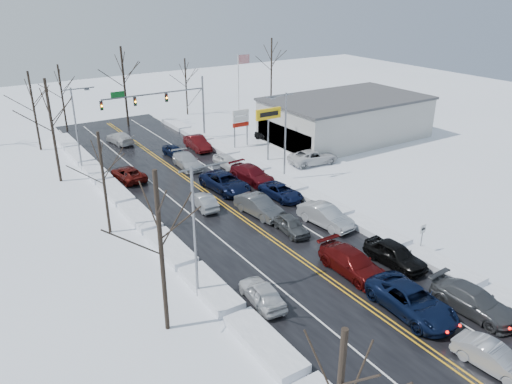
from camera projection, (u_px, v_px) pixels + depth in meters
ground at (271, 238)px, 39.90m from camera, size 160.00×160.00×0.00m
road_surface at (257, 228)px, 41.45m from camera, size 14.00×84.00×0.01m
snow_bank_left at (173, 253)px, 37.66m from camera, size 1.92×72.00×0.57m
snow_bank_right at (328, 208)px, 45.24m from camera, size 1.92×72.00×0.57m
traffic_signal_mast at (166, 101)px, 61.19m from camera, size 13.28×0.39×8.00m
tires_plus_sign at (268, 117)px, 55.59m from camera, size 3.20×0.34×6.00m
used_vehicles_sign at (241, 120)px, 60.90m from camera, size 2.20×0.22×4.65m
speed_limit_sign at (422, 233)px, 37.15m from camera, size 0.55×0.09×2.35m
flagpole at (240, 85)px, 68.41m from camera, size 1.87×1.20×10.00m
dealership_building at (345, 118)px, 64.77m from camera, size 20.40×12.40×5.30m
streetlight_ne at (284, 130)px, 49.72m from camera, size 3.20×0.25×9.00m
streetlight_sw at (197, 222)px, 30.60m from camera, size 3.20×0.25×9.00m
streetlight_nw at (77, 123)px, 52.31m from camera, size 3.20×0.25×9.00m
tree_left_b at (159, 222)px, 26.81m from camera, size 4.00×4.00×10.00m
tree_left_c at (102, 164)px, 38.56m from camera, size 3.40×3.40×8.50m
tree_left_d at (50, 111)px, 48.52m from camera, size 4.20×4.20×10.50m
tree_left_e at (32, 96)px, 58.30m from camera, size 3.80×3.80×9.50m
tree_far_b at (60, 85)px, 66.25m from camera, size 3.60×3.60×9.00m
tree_far_c at (123, 71)px, 68.14m from camera, size 4.40×4.40×11.00m
tree_far_d at (186, 76)px, 74.97m from camera, size 3.40×3.40×8.50m
tree_far_e at (272, 58)px, 82.79m from camera, size 4.20×4.20×10.50m
queued_car_1 at (491, 368)px, 26.44m from camera, size 1.89×4.34×1.39m
queued_car_2 at (410, 312)px, 30.95m from camera, size 3.17×6.27×1.70m
queued_car_3 at (352, 273)px, 35.14m from camera, size 2.40×5.74×1.66m
queued_car_4 at (291, 232)px, 40.86m from camera, size 1.96×4.16×1.38m
queued_car_5 at (259, 215)px, 43.91m from camera, size 2.39×5.31×1.69m
queued_car_6 at (225, 190)px, 49.05m from camera, size 3.29×6.31×1.70m
queued_car_7 at (187, 167)px, 55.18m from camera, size 2.49×5.33×1.51m
queued_car_8 at (175, 157)px, 58.57m from camera, size 1.90×4.02×1.33m
queued_car_11 at (471, 312)px, 31.00m from camera, size 2.56×5.61×1.59m
queued_car_12 at (394, 264)px, 36.18m from camera, size 2.15×5.00×1.68m
queued_car_13 at (325, 225)px, 42.06m from camera, size 2.42×5.36×1.71m
queued_car_14 at (281, 198)px, 47.30m from camera, size 2.63×4.97×1.33m
queued_car_15 at (252, 182)px, 51.20m from camera, size 2.87×5.84×1.64m
queued_car_16 at (227, 167)px, 55.30m from camera, size 1.74×4.06×1.37m
queued_car_17 at (198, 149)px, 61.08m from camera, size 1.97×5.09×1.65m
oncoming_car_0 at (204, 208)px, 45.20m from camera, size 1.75×4.18×1.34m
oncoming_car_1 at (129, 180)px, 51.65m from camera, size 2.77×5.18×1.38m
oncoming_car_2 at (120, 143)px, 63.32m from camera, size 2.66×5.22×1.45m
oncoming_car_3 at (262, 303)px, 31.87m from camera, size 2.15×4.42×1.45m
parked_car_0 at (313, 164)px, 56.29m from camera, size 6.02×3.28×1.60m
parked_car_1 at (313, 151)px, 60.58m from camera, size 2.81×5.75×1.61m
parked_car_2 at (270, 141)px, 64.39m from camera, size 2.37×4.98×1.64m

